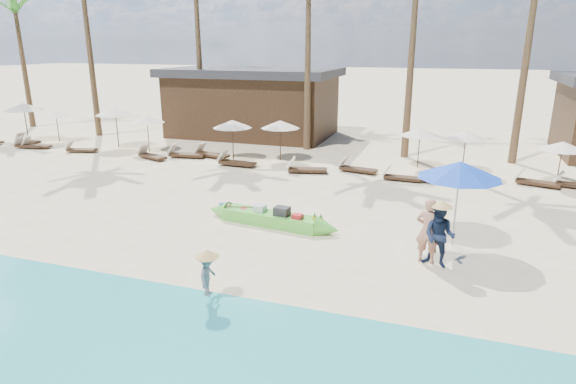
% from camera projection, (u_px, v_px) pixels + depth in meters
% --- Properties ---
extents(ground, '(240.00, 240.00, 0.00)m').
position_uv_depth(ground, '(277.00, 255.00, 13.62)').
color(ground, beige).
rests_on(ground, ground).
extents(wet_sand_strip, '(240.00, 4.50, 0.01)m').
position_uv_depth(wet_sand_strip, '(187.00, 360.00, 9.09)').
color(wet_sand_strip, tan).
rests_on(wet_sand_strip, ground).
extents(green_canoe, '(5.38, 1.12, 0.68)m').
position_uv_depth(green_canoe, '(271.00, 218.00, 15.89)').
color(green_canoe, '#54C13B').
rests_on(green_canoe, ground).
extents(tourist, '(0.74, 0.54, 1.84)m').
position_uv_depth(tourist, '(428.00, 231.00, 12.96)').
color(tourist, tan).
rests_on(tourist, ground).
extents(vendor_green, '(0.99, 0.86, 1.74)m').
position_uv_depth(vendor_green, '(439.00, 236.00, 12.74)').
color(vendor_green, '#16213D').
rests_on(vendor_green, ground).
extents(vendor_yellow, '(0.42, 0.68, 1.01)m').
position_uv_depth(vendor_yellow, '(208.00, 275.00, 10.98)').
color(vendor_yellow, gray).
rests_on(vendor_yellow, ground).
extents(blue_umbrella, '(2.37, 2.37, 2.55)m').
position_uv_depth(blue_umbrella, '(460.00, 170.00, 13.70)').
color(blue_umbrella, '#99999E').
rests_on(blue_umbrella, ground).
extents(resort_parasol_0, '(2.27, 2.27, 2.34)m').
position_uv_depth(resort_parasol_0, '(23.00, 107.00, 29.33)').
color(resort_parasol_0, '#3B2818').
rests_on(resort_parasol_0, ground).
extents(lounger_0_right, '(1.68, 0.62, 0.56)m').
position_uv_depth(lounger_0_right, '(27.00, 140.00, 29.07)').
color(lounger_0_right, '#3B2818').
rests_on(lounger_0_right, ground).
extents(resort_parasol_1, '(1.85, 1.85, 1.90)m').
position_uv_depth(resort_parasol_1, '(56.00, 114.00, 29.23)').
color(resort_parasol_1, '#3B2818').
rests_on(resort_parasol_1, ground).
extents(lounger_1_left, '(1.71, 0.72, 0.56)m').
position_uv_depth(lounger_1_left, '(36.00, 145.00, 27.72)').
color(lounger_1_left, '#3B2818').
rests_on(lounger_1_left, ground).
extents(lounger_1_right, '(1.77, 0.72, 0.59)m').
position_uv_depth(lounger_1_right, '(28.00, 145.00, 27.71)').
color(lounger_1_right, '#3B2818').
rests_on(lounger_1_right, ground).
extents(resort_parasol_2, '(2.26, 2.26, 2.33)m').
position_uv_depth(resort_parasol_2, '(115.00, 111.00, 27.48)').
color(resort_parasol_2, '#3B2818').
rests_on(resort_parasol_2, ground).
extents(lounger_2_left, '(1.76, 0.94, 0.57)m').
position_uv_depth(lounger_2_left, '(80.00, 149.00, 26.67)').
color(lounger_2_left, '#3B2818').
rests_on(lounger_2_left, ground).
extents(resort_parasol_3, '(1.95, 1.95, 2.01)m').
position_uv_depth(resort_parasol_3, '(147.00, 119.00, 26.40)').
color(resort_parasol_3, '#3B2818').
rests_on(resort_parasol_3, ground).
extents(lounger_3_left, '(1.91, 1.14, 0.62)m').
position_uv_depth(lounger_3_left, '(151.00, 155.00, 25.12)').
color(lounger_3_left, '#3B2818').
rests_on(lounger_3_left, ground).
extents(lounger_3_right, '(2.02, 0.91, 0.66)m').
position_uv_depth(lounger_3_right, '(185.00, 154.00, 25.39)').
color(lounger_3_right, '#3B2818').
rests_on(lounger_3_right, ground).
extents(resort_parasol_4, '(2.01, 2.01, 2.07)m').
position_uv_depth(resort_parasol_4, '(232.00, 124.00, 24.47)').
color(resort_parasol_4, '#3B2818').
rests_on(resort_parasol_4, ground).
extents(lounger_4_left, '(2.03, 1.00, 0.66)m').
position_uv_depth(lounger_4_left, '(211.00, 153.00, 25.44)').
color(lounger_4_left, '#3B2818').
rests_on(lounger_4_left, ground).
extents(lounger_4_right, '(1.96, 0.69, 0.66)m').
position_uv_depth(lounger_4_right, '(235.00, 162.00, 23.65)').
color(lounger_4_right, '#3B2818').
rests_on(lounger_4_right, ground).
extents(resort_parasol_5, '(1.99, 1.99, 2.05)m').
position_uv_depth(resort_parasol_5, '(280.00, 124.00, 24.43)').
color(resort_parasol_5, '#3B2818').
rests_on(resort_parasol_5, ground).
extents(lounger_5_left, '(1.97, 1.00, 0.64)m').
position_uv_depth(lounger_5_left, '(305.00, 168.00, 22.36)').
color(lounger_5_left, '#3B2818').
rests_on(lounger_5_left, ground).
extents(resort_parasol_6, '(1.88, 1.88, 1.93)m').
position_uv_depth(resort_parasol_6, '(420.00, 132.00, 22.90)').
color(resort_parasol_6, '#3B2818').
rests_on(resort_parasol_6, ground).
extents(lounger_6_left, '(1.91, 0.90, 0.62)m').
position_uv_depth(lounger_6_left, '(356.00, 168.00, 22.49)').
color(lounger_6_left, '#3B2818').
rests_on(lounger_6_left, ground).
extents(lounger_6_right, '(1.71, 0.59, 0.57)m').
position_uv_depth(lounger_6_right, '(400.00, 176.00, 21.10)').
color(lounger_6_right, '#3B2818').
rests_on(lounger_6_right, ground).
extents(resort_parasol_7, '(1.93, 1.93, 1.99)m').
position_uv_depth(resort_parasol_7, '(466.00, 134.00, 21.99)').
color(resort_parasol_7, '#3B2818').
rests_on(resort_parasol_7, ground).
extents(lounger_7_left, '(1.68, 0.66, 0.56)m').
position_uv_depth(lounger_7_left, '(436.00, 179.00, 20.66)').
color(lounger_7_left, '#3B2818').
rests_on(lounger_7_left, ground).
extents(lounger_7_right, '(1.89, 1.01, 0.61)m').
position_uv_depth(lounger_7_right, '(535.00, 181.00, 20.33)').
color(lounger_7_right, '#3B2818').
rests_on(lounger_7_right, ground).
extents(resort_parasol_8, '(1.83, 1.83, 1.89)m').
position_uv_depth(resort_parasol_8, '(563.00, 146.00, 19.96)').
color(resort_parasol_8, '#3B2818').
rests_on(resort_parasol_8, ground).
extents(lounger_8_left, '(1.79, 0.80, 0.59)m').
position_uv_depth(lounger_8_left, '(574.00, 184.00, 19.97)').
color(lounger_8_left, '#3B2818').
rests_on(lounger_8_left, ground).
extents(palm_0, '(2.08, 2.08, 9.90)m').
position_uv_depth(palm_0, '(15.00, 8.00, 32.81)').
color(palm_0, brown).
rests_on(palm_0, ground).
extents(pavilion_west, '(10.80, 6.60, 4.30)m').
position_uv_depth(pavilion_west, '(253.00, 102.00, 31.29)').
color(pavilion_west, '#3B2818').
rests_on(pavilion_west, ground).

